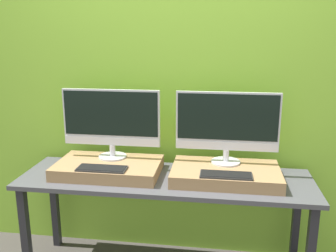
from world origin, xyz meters
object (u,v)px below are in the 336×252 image
Objects in this scene: monitor_left at (111,120)px; monitor_right at (227,124)px; keyboard_left at (102,168)px; keyboard_right at (226,175)px.

monitor_left and monitor_right have the same top height.
monitor_left is 0.35m from keyboard_left.
keyboard_left is 0.86m from monitor_right.
monitor_left is at bearing 90.00° from keyboard_left.
monitor_right reaches higher than keyboard_right.
monitor_right is 0.35m from keyboard_right.
keyboard_right is (0.78, -0.24, -0.26)m from monitor_left.
monitor_left is 1.00× the size of monitor_right.
keyboard_left is 0.78m from keyboard_right.
keyboard_right is at bearing -90.00° from monitor_right.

